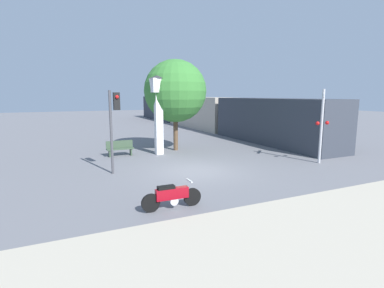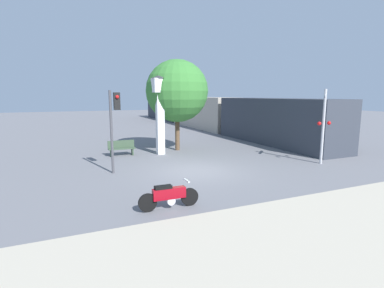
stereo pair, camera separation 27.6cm
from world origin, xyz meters
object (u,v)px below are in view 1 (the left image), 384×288
object	(u,v)px
motorcycle	(172,196)
street_tree	(175,91)
traffic_light	(114,117)
clock_tower	(158,103)
bench	(120,148)
freight_train	(200,112)
railroad_crossing_signal	(322,123)

from	to	relation	value
motorcycle	street_tree	xyz separation A→B (m)	(4.00, 9.70, 3.46)
motorcycle	traffic_light	distance (m)	5.81
motorcycle	clock_tower	xyz separation A→B (m)	(2.54, 8.84, 2.75)
traffic_light	bench	size ratio (longest dim) A/B	2.42
motorcycle	street_tree	distance (m)	11.05
traffic_light	freight_train	bearing A→B (deg)	52.67
railroad_crossing_signal	street_tree	xyz separation A→B (m)	(-5.65, 6.85, 1.74)
clock_tower	motorcycle	bearing A→B (deg)	-106.06
traffic_light	railroad_crossing_signal	xyz separation A→B (m)	(10.43, -2.45, -0.51)
motorcycle	freight_train	size ratio (longest dim) A/B	0.06
freight_train	street_tree	xyz separation A→B (m)	(-7.81, -12.12, 2.19)
motorcycle	traffic_light	size ratio (longest dim) A/B	0.52
freight_train	traffic_light	world-z (taller)	traffic_light
clock_tower	railroad_crossing_signal	world-z (taller)	clock_tower
motorcycle	traffic_light	world-z (taller)	traffic_light
railroad_crossing_signal	bench	distance (m)	11.56
clock_tower	street_tree	xyz separation A→B (m)	(1.46, 0.86, 0.72)
street_tree	bench	size ratio (longest dim) A/B	3.70
railroad_crossing_signal	bench	xyz separation A→B (m)	(-9.43, 6.47, -1.67)
motorcycle	railroad_crossing_signal	bearing A→B (deg)	17.40
traffic_light	bench	distance (m)	4.69
clock_tower	street_tree	bearing A→B (deg)	30.53
railroad_crossing_signal	street_tree	distance (m)	9.04
traffic_light	railroad_crossing_signal	size ratio (longest dim) A/B	0.98
traffic_light	street_tree	bearing A→B (deg)	42.60
street_tree	bench	xyz separation A→B (m)	(-3.78, -0.37, -3.40)
street_tree	bench	bearing A→B (deg)	-174.35
freight_train	bench	distance (m)	17.09
bench	motorcycle	bearing A→B (deg)	-91.37
street_tree	bench	world-z (taller)	street_tree
motorcycle	freight_train	bearing A→B (deg)	62.51
motorcycle	bench	xyz separation A→B (m)	(0.22, 9.32, 0.06)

